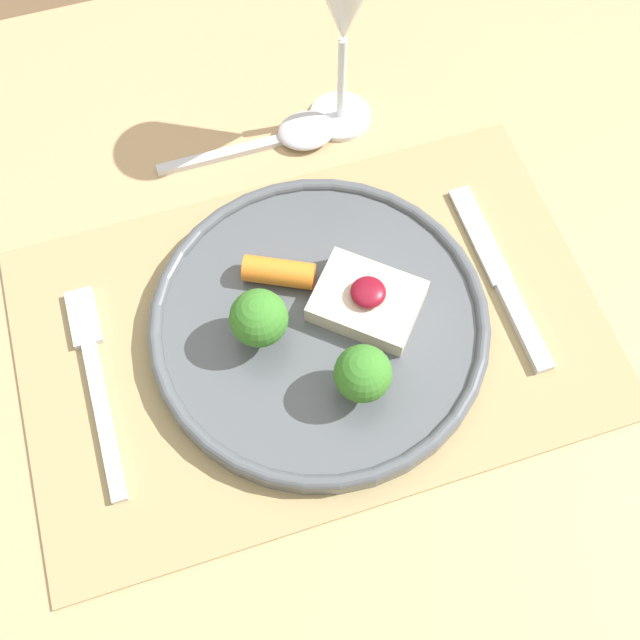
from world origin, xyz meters
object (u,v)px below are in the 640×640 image
object	(u,v)px
fork	(95,373)
spoon	(292,135)
knife	(505,287)
dinner_plate	(321,324)
wine_glass_near	(344,0)

from	to	relation	value
fork	spoon	world-z (taller)	spoon
spoon	fork	bearing A→B (deg)	-138.08
knife	spoon	xyz separation A→B (m)	(-0.13, 0.22, 0.00)
knife	spoon	distance (m)	0.25
dinner_plate	fork	xyz separation A→B (m)	(-0.19, 0.02, -0.01)
dinner_plate	wine_glass_near	distance (m)	0.27
knife	spoon	world-z (taller)	spoon
fork	spoon	distance (m)	0.30
knife	spoon	size ratio (longest dim) A/B	1.08
fork	spoon	bearing A→B (deg)	39.80
knife	wine_glass_near	world-z (taller)	wine_glass_near
wine_glass_near	dinner_plate	bearing A→B (deg)	-112.24
dinner_plate	spoon	world-z (taller)	dinner_plate
dinner_plate	fork	distance (m)	0.19
spoon	wine_glass_near	xyz separation A→B (m)	(0.05, 0.01, 0.14)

